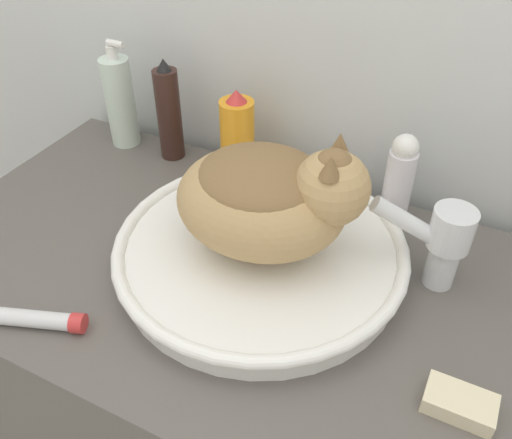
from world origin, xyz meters
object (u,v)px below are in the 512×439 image
at_px(deodorant_stick, 399,179).
at_px(cream_tube, 29,318).
at_px(faucet, 442,240).
at_px(hairspray_can_black, 169,113).
at_px(cat, 269,195).
at_px(spray_bottle_trigger, 237,137).
at_px(soap_bar, 460,403).
at_px(soap_pump_bottle, 120,101).

distance_m(deodorant_stick, cream_tube, 0.59).
bearing_deg(faucet, hairspray_can_black, -31.37).
bearing_deg(cat, spray_bottle_trigger, 119.93).
xyz_separation_m(deodorant_stick, hairspray_can_black, (-0.44, 0.00, 0.01)).
distance_m(cream_tube, soap_bar, 0.56).
bearing_deg(spray_bottle_trigger, cat, -51.79).
relative_size(faucet, spray_bottle_trigger, 0.85).
relative_size(deodorant_stick, hairspray_can_black, 0.80).
distance_m(spray_bottle_trigger, soap_bar, 0.56).
relative_size(faucet, hairspray_can_black, 0.73).
xyz_separation_m(deodorant_stick, soap_bar, (0.17, -0.32, -0.07)).
height_order(soap_pump_bottle, cream_tube, soap_pump_bottle).
xyz_separation_m(spray_bottle_trigger, cream_tube, (-0.08, -0.45, -0.07)).
relative_size(cat, soap_bar, 3.49).
relative_size(faucet, soap_bar, 1.79).
distance_m(cat, cream_tube, 0.36).
bearing_deg(soap_bar, deodorant_stick, 117.69).
bearing_deg(deodorant_stick, hairspray_can_black, 180.00).
bearing_deg(deodorant_stick, soap_bar, -62.31).
bearing_deg(cat, faucet, 10.37).
height_order(spray_bottle_trigger, cream_tube, spray_bottle_trigger).
distance_m(faucet, soap_bar, 0.22).
distance_m(cat, soap_bar, 0.35).
bearing_deg(cat, hairspray_can_black, 138.26).
distance_m(hairspray_can_black, spray_bottle_trigger, 0.15).
height_order(cat, faucet, cat).
height_order(faucet, spray_bottle_trigger, spray_bottle_trigger).
xyz_separation_m(soap_pump_bottle, hairspray_can_black, (0.11, 0.00, 0.00)).
distance_m(spray_bottle_trigger, cream_tube, 0.46).
bearing_deg(faucet, soap_bar, 92.49).
relative_size(cat, hairspray_can_black, 1.42).
height_order(soap_pump_bottle, hairspray_can_black, soap_pump_bottle).
distance_m(soap_pump_bottle, soap_bar, 0.79).
bearing_deg(faucet, deodorant_stick, -71.37).
height_order(deodorant_stick, hairspray_can_black, hairspray_can_black).
bearing_deg(soap_bar, faucet, 110.93).
bearing_deg(cat, soap_bar, -29.79).
bearing_deg(spray_bottle_trigger, cream_tube, -100.28).
height_order(cat, spray_bottle_trigger, cat).
xyz_separation_m(soap_pump_bottle, soap_bar, (0.72, -0.32, -0.08)).
distance_m(faucet, spray_bottle_trigger, 0.40).
bearing_deg(faucet, spray_bottle_trigger, -35.95).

